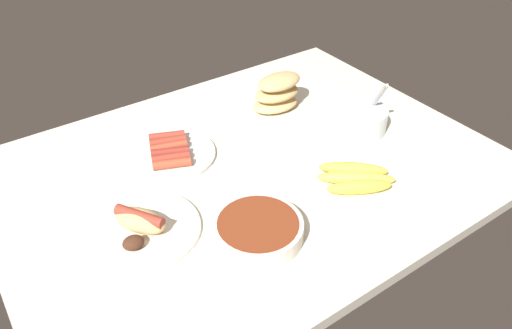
{
  "coord_description": "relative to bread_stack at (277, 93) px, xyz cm",
  "views": [
    {
      "loc": [
        -54.83,
        -82.38,
        75.23
      ],
      "look_at": [
        -0.38,
        -3.82,
        3.0
      ],
      "focal_mm": 35.05,
      "sensor_mm": 36.0,
      "label": 1
    }
  ],
  "objects": [
    {
      "name": "plate_sausages",
      "position": [
        -36.29,
        -3.16,
        -4.34
      ],
      "size": [
        23.22,
        23.22,
        3.25
      ],
      "color": "white",
      "rests_on": "ground_plane"
    },
    {
      "name": "bread_stack",
      "position": [
        0.0,
        0.0,
        0.0
      ],
      "size": [
        15.56,
        10.33,
        10.8
      ],
      "color": "#DBB77A",
      "rests_on": "ground_plane"
    },
    {
      "name": "plate_hotdog_assembled",
      "position": [
        -53.73,
        -24.42,
        -3.77
      ],
      "size": [
        24.93,
        24.93,
        5.61
      ],
      "color": "white",
      "rests_on": "ground_plane"
    },
    {
      "name": "bowl_coleslaw",
      "position": [
        12.4,
        -21.67,
        -1.82
      ],
      "size": [
        13.94,
        13.94,
        16.11
      ],
      "color": "silver",
      "rests_on": "ground_plane"
    },
    {
      "name": "ground_plane",
      "position": [
        -22.15,
        -18.05,
        -6.9
      ],
      "size": [
        120.0,
        90.0,
        3.0
      ],
      "primitive_type": "cube",
      "color": "silver"
    },
    {
      "name": "bowl_chili",
      "position": [
        -34.34,
        -39.63,
        -3.07
      ],
      "size": [
        18.87,
        18.87,
        4.21
      ],
      "color": "white",
      "rests_on": "ground_plane"
    },
    {
      "name": "banana_bunch",
      "position": [
        -5.04,
        -38.19,
        -3.73
      ],
      "size": [
        18.57,
        17.82,
        3.46
      ],
      "color": "gold",
      "rests_on": "ground_plane"
    }
  ]
}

